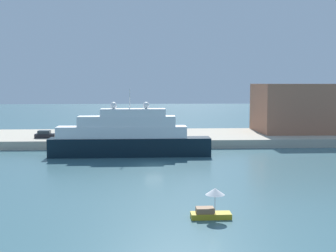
% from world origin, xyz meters
% --- Properties ---
extents(ground, '(400.00, 400.00, 0.00)m').
position_xyz_m(ground, '(0.00, 0.00, 0.00)').
color(ground, '#3D6670').
extents(quay_dock, '(110.00, 21.74, 1.63)m').
position_xyz_m(quay_dock, '(0.00, 26.87, 0.81)').
color(quay_dock, '#B7AD99').
rests_on(quay_dock, ground).
extents(large_yacht, '(27.11, 3.69, 11.34)m').
position_xyz_m(large_yacht, '(-4.18, 8.48, 3.26)').
color(large_yacht, black).
rests_on(large_yacht, ground).
extents(small_motorboat, '(3.67, 1.76, 2.80)m').
position_xyz_m(small_motorboat, '(4.68, -26.37, 1.14)').
color(small_motorboat, '#B7991E').
rests_on(small_motorboat, ground).
extents(work_barge, '(4.83, 1.98, 0.63)m').
position_xyz_m(work_barge, '(-16.03, 13.45, 0.31)').
color(work_barge, olive).
rests_on(work_barge, ground).
extents(harbor_building, '(20.64, 14.74, 10.57)m').
position_xyz_m(harbor_building, '(33.85, 29.62, 6.91)').
color(harbor_building, '#9E664C').
rests_on(harbor_building, quay_dock).
extents(parked_car, '(3.89, 1.78, 1.45)m').
position_xyz_m(parked_car, '(-20.84, 21.20, 2.25)').
color(parked_car, black).
rests_on(parked_car, quay_dock).
extents(person_figure, '(0.36, 0.36, 1.54)m').
position_xyz_m(person_figure, '(-15.69, 24.36, 2.34)').
color(person_figure, '#4C4C4C').
rests_on(person_figure, quay_dock).
extents(mooring_bollard, '(0.38, 0.38, 0.65)m').
position_xyz_m(mooring_bollard, '(3.88, 17.56, 1.95)').
color(mooring_bollard, black).
rests_on(mooring_bollard, quay_dock).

